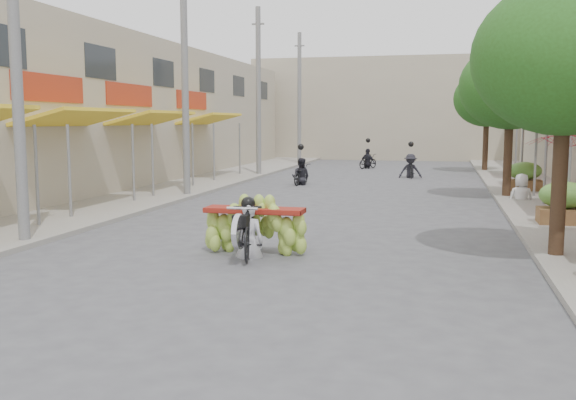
{
  "coord_description": "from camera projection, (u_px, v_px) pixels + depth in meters",
  "views": [
    {
      "loc": [
        3.26,
        -8.81,
        2.62
      ],
      "look_at": [
        0.34,
        3.27,
        1.1
      ],
      "focal_mm": 40.0,
      "sensor_mm": 36.0,
      "label": 1
    }
  ],
  "objects": [
    {
      "name": "ground",
      "position": [
        214.0,
        298.0,
        9.58
      ],
      "size": [
        120.0,
        120.0,
        0.0
      ],
      "primitive_type": "plane",
      "color": "#545459",
      "rests_on": "ground"
    },
    {
      "name": "sidewalk_left",
      "position": [
        179.0,
        186.0,
        25.68
      ],
      "size": [
        4.0,
        60.0,
        0.12
      ],
      "primitive_type": "cube",
      "color": "gray",
      "rests_on": "ground"
    },
    {
      "name": "sidewalk_right",
      "position": [
        551.0,
        195.0,
        22.42
      ],
      "size": [
        4.0,
        60.0,
        0.12
      ],
      "primitive_type": "cube",
      "color": "gray",
      "rests_on": "ground"
    },
    {
      "name": "shophouse_row_left",
      "position": [
        50.0,
        112.0,
        25.5
      ],
      "size": [
        9.77,
        40.0,
        6.0
      ],
      "color": "tan",
      "rests_on": "ground"
    },
    {
      "name": "far_building",
      "position": [
        397.0,
        109.0,
        45.82
      ],
      "size": [
        20.0,
        6.0,
        7.0
      ],
      "primitive_type": "cube",
      "color": "tan",
      "rests_on": "ground"
    },
    {
      "name": "utility_pole_near",
      "position": [
        15.0,
        53.0,
        13.25
      ],
      "size": [
        0.6,
        0.24,
        8.0
      ],
      "color": "slate",
      "rests_on": "ground"
    },
    {
      "name": "utility_pole_mid",
      "position": [
        185.0,
        80.0,
        21.93
      ],
      "size": [
        0.6,
        0.24,
        8.0
      ],
      "color": "slate",
      "rests_on": "ground"
    },
    {
      "name": "utility_pole_far",
      "position": [
        258.0,
        92.0,
        30.62
      ],
      "size": [
        0.6,
        0.24,
        8.0
      ],
      "color": "slate",
      "rests_on": "ground"
    },
    {
      "name": "utility_pole_back",
      "position": [
        299.0,
        99.0,
        39.3
      ],
      "size": [
        0.6,
        0.24,
        8.0
      ],
      "color": "slate",
      "rests_on": "ground"
    },
    {
      "name": "street_tree_near",
      "position": [
        566.0,
        58.0,
        11.72
      ],
      "size": [
        3.4,
        3.4,
        5.25
      ],
      "color": "#3A2719",
      "rests_on": "ground"
    },
    {
      "name": "street_tree_mid",
      "position": [
        511.0,
        87.0,
        21.37
      ],
      "size": [
        3.4,
        3.4,
        5.25
      ],
      "color": "#3A2719",
      "rests_on": "ground"
    },
    {
      "name": "street_tree_far",
      "position": [
        487.0,
        99.0,
        32.95
      ],
      "size": [
        3.4,
        3.4,
        5.25
      ],
      "color": "#3A2719",
      "rests_on": "ground"
    },
    {
      "name": "produce_crate_mid",
      "position": [
        564.0,
        200.0,
        15.77
      ],
      "size": [
        1.2,
        0.88,
        1.16
      ],
      "color": "brown",
      "rests_on": "ground"
    },
    {
      "name": "produce_crate_far",
      "position": [
        525.0,
        174.0,
        23.49
      ],
      "size": [
        1.2,
        0.88,
        1.16
      ],
      "color": "brown",
      "rests_on": "ground"
    },
    {
      "name": "banana_motorbike",
      "position": [
        251.0,
        222.0,
        12.5
      ],
      "size": [
        2.2,
        1.98,
        1.99
      ],
      "color": "black",
      "rests_on": "ground"
    },
    {
      "name": "market_umbrella",
      "position": [
        568.0,
        131.0,
        14.46
      ],
      "size": [
        2.0,
        2.0,
        1.63
      ],
      "rotation": [
        0.0,
        0.0,
        0.12
      ],
      "color": "#AA1627",
      "rests_on": "ground"
    },
    {
      "name": "pedestrian",
      "position": [
        522.0,
        173.0,
        20.74
      ],
      "size": [
        0.91,
        0.64,
        1.67
      ],
      "rotation": [
        0.0,
        0.0,
        3.34
      ],
      "color": "silver",
      "rests_on": "ground"
    },
    {
      "name": "bg_motorbike_a",
      "position": [
        301.0,
        167.0,
        26.67
      ],
      "size": [
        0.84,
        1.59,
        1.95
      ],
      "color": "black",
      "rests_on": "ground"
    },
    {
      "name": "bg_motorbike_b",
      "position": [
        411.0,
        160.0,
        29.94
      ],
      "size": [
        1.13,
        1.64,
        1.95
      ],
      "color": "black",
      "rests_on": "ground"
    },
    {
      "name": "bg_motorbike_c",
      "position": [
        368.0,
        154.0,
        35.9
      ],
      "size": [
        1.18,
        1.53,
        1.95
      ],
      "color": "black",
      "rests_on": "ground"
    }
  ]
}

